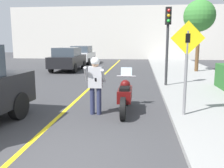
% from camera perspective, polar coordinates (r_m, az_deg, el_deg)
% --- Properties ---
extents(ground_plane, '(80.00, 80.00, 0.00)m').
position_cam_1_polar(ground_plane, '(4.94, -15.45, -16.69)').
color(ground_plane, '#38383A').
extents(road_center_line, '(0.12, 36.00, 0.01)m').
position_cam_1_polar(road_center_line, '(10.57, -6.36, -2.03)').
color(road_center_line, yellow).
rests_on(road_center_line, ground).
extents(building_backdrop, '(28.00, 1.20, 6.11)m').
position_cam_1_polar(building_backdrop, '(30.13, 3.33, 11.56)').
color(building_backdrop, beige).
rests_on(building_backdrop, ground).
extents(motorcycle, '(0.62, 2.33, 1.31)m').
position_cam_1_polar(motorcycle, '(7.68, 2.98, -2.63)').
color(motorcycle, black).
rests_on(motorcycle, ground).
extents(person_biker, '(0.59, 0.47, 1.72)m').
position_cam_1_polar(person_biker, '(7.31, -3.82, 0.99)').
color(person_biker, '#282D4C').
rests_on(person_biker, ground).
extents(crossing_sign, '(0.91, 0.08, 2.57)m').
position_cam_1_polar(crossing_sign, '(7.06, 16.68, 5.40)').
color(crossing_sign, slate).
rests_on(crossing_sign, sidewalk_curb).
extents(traffic_light, '(0.26, 0.30, 3.51)m').
position_cam_1_polar(traffic_light, '(11.69, 12.63, 11.64)').
color(traffic_light, '#2D2D30').
rests_on(traffic_light, sidewalk_curb).
extents(street_tree, '(2.05, 2.05, 4.67)m').
position_cam_1_polar(street_tree, '(17.79, 19.34, 14.38)').
color(street_tree, brown).
rests_on(street_tree, sidewalk_curb).
extents(parked_car_black, '(1.88, 4.20, 1.68)m').
position_cam_1_polar(parked_car_black, '(18.55, -10.08, 5.67)').
color(parked_car_black, black).
rests_on(parked_car_black, ground).
extents(parked_car_white, '(1.88, 4.20, 1.68)m').
position_cam_1_polar(parked_car_white, '(23.92, -6.83, 6.67)').
color(parked_car_white, black).
rests_on(parked_car_white, ground).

